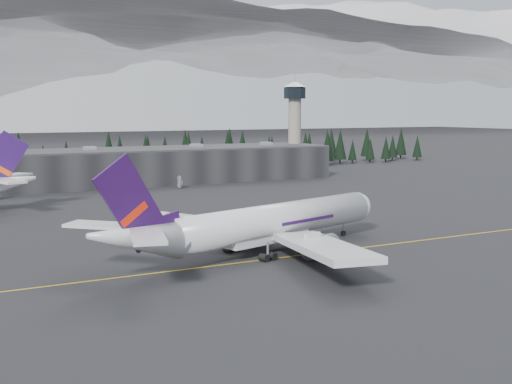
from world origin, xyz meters
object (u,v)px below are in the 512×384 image
control_tower (295,117)px  jet_main (255,225)px  gse_vehicle_b (180,186)px  terminal (119,167)px

control_tower → jet_main: control_tower is taller
control_tower → gse_vehicle_b: control_tower is taller
terminal → jet_main: (-9.69, -122.95, -0.71)m
jet_main → gse_vehicle_b: jet_main is taller
gse_vehicle_b → control_tower: bearing=98.7°
gse_vehicle_b → jet_main: bearing=-27.2°
control_tower → terminal: bearing=-177.7°
terminal → gse_vehicle_b: size_ratio=37.52×
jet_main → gse_vehicle_b: bearing=60.1°
terminal → jet_main: bearing=-94.5°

